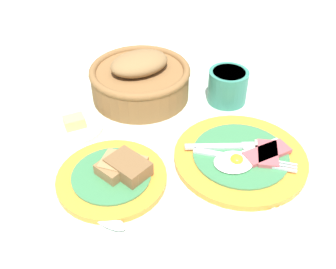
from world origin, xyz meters
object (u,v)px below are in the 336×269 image
(sugar_cup, at_px, (228,85))
(breakfast_plate, at_px, (241,157))
(butter_dish, at_px, (75,127))
(teaspoon_by_saucer, at_px, (121,228))
(bread_plate, at_px, (115,174))
(fork_on_cloth, at_px, (253,245))
(bread_basket, at_px, (140,79))

(sugar_cup, bearing_deg, breakfast_plate, -101.50)
(butter_dish, distance_m, teaspoon_by_saucer, 0.27)
(bread_plate, xyz_separation_m, butter_dish, (-0.06, 0.16, -0.01))
(sugar_cup, bearing_deg, bread_plate, -145.06)
(breakfast_plate, height_order, butter_dish, same)
(fork_on_cloth, bearing_deg, sugar_cup, 37.36)
(breakfast_plate, relative_size, fork_on_cloth, 1.60)
(breakfast_plate, relative_size, sugar_cup, 2.86)
(breakfast_plate, distance_m, butter_dish, 0.34)
(bread_basket, bearing_deg, fork_on_cloth, -77.72)
(teaspoon_by_saucer, relative_size, fork_on_cloth, 0.99)
(bread_basket, xyz_separation_m, teaspoon_by_saucer, (-0.09, -0.36, -0.04))
(sugar_cup, distance_m, teaspoon_by_saucer, 0.41)
(butter_dish, bearing_deg, teaspoon_by_saucer, -78.00)
(sugar_cup, relative_size, bread_basket, 0.39)
(bread_basket, distance_m, teaspoon_by_saucer, 0.37)
(bread_plate, relative_size, fork_on_cloth, 1.26)
(fork_on_cloth, bearing_deg, butter_dish, 86.60)
(sugar_cup, xyz_separation_m, teaspoon_by_saucer, (-0.28, -0.30, -0.03))
(bread_plate, xyz_separation_m, fork_on_cloth, (0.18, -0.18, -0.01))
(butter_dish, bearing_deg, bread_plate, -68.58)
(bread_plate, bearing_deg, fork_on_cloth, -44.83)
(butter_dish, relative_size, teaspoon_by_saucer, 0.73)
(breakfast_plate, xyz_separation_m, butter_dish, (-0.29, 0.16, -0.00))
(bread_plate, relative_size, butter_dish, 1.75)
(butter_dish, xyz_separation_m, fork_on_cloth, (0.24, -0.34, -0.01))
(breakfast_plate, distance_m, teaspoon_by_saucer, 0.26)
(breakfast_plate, relative_size, bread_plate, 1.27)
(breakfast_plate, bearing_deg, bread_plate, 179.37)
(bread_basket, distance_m, butter_dish, 0.18)
(bread_plate, height_order, teaspoon_by_saucer, bread_plate)
(sugar_cup, bearing_deg, teaspoon_by_saucer, -132.88)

